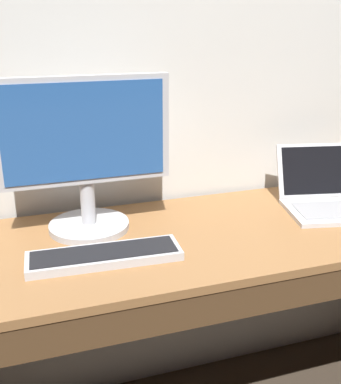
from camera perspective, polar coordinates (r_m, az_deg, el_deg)
The scene contains 4 objects.
desk at distance 1.56m, azimuth 5.43°, elevation -12.93°, with size 1.80×0.58×0.78m.
laptop_silver at distance 1.69m, azimuth 18.67°, elevation -0.42°, with size 0.37×0.36×0.19m.
external_monitor at distance 1.38m, azimuth -10.25°, elevation 4.63°, with size 0.50×0.24×0.46m.
wired_keyboard at distance 1.28m, azimuth -7.96°, elevation -7.61°, with size 0.41×0.14×0.03m.
Camera 1 is at (-0.54, -1.21, 1.39)m, focal length 44.25 mm.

